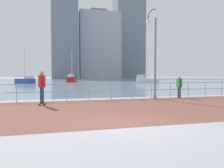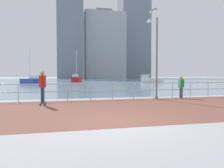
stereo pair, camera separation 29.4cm
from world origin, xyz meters
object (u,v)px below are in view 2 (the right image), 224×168
object	(u,v)px
bystander	(181,85)
sailboat_gray	(30,81)
sailboat_teal	(151,80)
skateboarder	(42,85)
sailboat_red	(76,79)
lamppost	(155,49)

from	to	relation	value
bystander	sailboat_gray	xyz separation A→B (m)	(-12.54, 26.81, -0.28)
sailboat_teal	bystander	bearing A→B (deg)	-109.80
skateboarder	sailboat_gray	world-z (taller)	sailboat_gray
sailboat_gray	sailboat_red	bearing A→B (deg)	48.47
skateboarder	sailboat_red	bearing A→B (deg)	82.68
bystander	sailboat_gray	bearing A→B (deg)	115.07
skateboarder	lamppost	bearing A→B (deg)	9.11
bystander	skateboarder	bearing A→B (deg)	-171.28
lamppost	sailboat_teal	bearing A→B (deg)	66.72
sailboat_gray	skateboarder	bearing A→B (deg)	-82.45
lamppost	bystander	distance (m)	3.12
lamppost	sailboat_gray	size ratio (longest dim) A/B	0.95
bystander	sailboat_gray	world-z (taller)	sailboat_gray
skateboarder	bystander	distance (m)	8.92
bystander	sailboat_red	distance (m)	36.73
skateboarder	sailboat_gray	size ratio (longest dim) A/B	0.29
sailboat_gray	sailboat_red	world-z (taller)	sailboat_red
sailboat_teal	sailboat_gray	size ratio (longest dim) A/B	1.03
bystander	sailboat_red	size ratio (longest dim) A/B	0.21
sailboat_gray	bystander	bearing A→B (deg)	-64.93
skateboarder	sailboat_gray	distance (m)	28.41
skateboarder	sailboat_red	xyz separation A→B (m)	(4.86, 37.87, -0.39)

